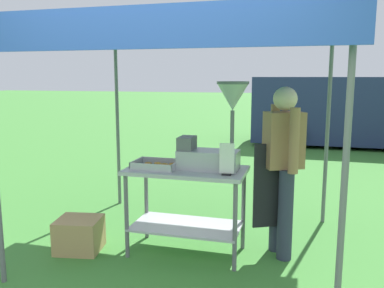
{
  "coord_description": "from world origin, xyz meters",
  "views": [
    {
      "loc": [
        1.03,
        -2.21,
        1.7
      ],
      "look_at": [
        -0.03,
        1.58,
        1.04
      ],
      "focal_mm": 37.96,
      "sensor_mm": 36.0,
      "label": 1
    }
  ],
  "objects": [
    {
      "name": "van_navy",
      "position": [
        2.33,
        8.58,
        0.88
      ],
      "size": [
        5.1,
        2.14,
        1.69
      ],
      "color": "navy",
      "rests_on": "ground"
    },
    {
      "name": "stall_canopy",
      "position": [
        -0.03,
        1.48,
        2.08
      ],
      "size": [
        2.83,
        2.42,
        2.16
      ],
      "color": "slate",
      "rests_on": "ground"
    },
    {
      "name": "donut_fryer",
      "position": [
        0.25,
        1.41,
        1.17
      ],
      "size": [
        0.64,
        0.29,
        0.82
      ],
      "color": "#B7B7BC",
      "rests_on": "donut_cart"
    },
    {
      "name": "vendor",
      "position": [
        0.85,
        1.58,
        0.9
      ],
      "size": [
        0.46,
        0.52,
        1.61
      ],
      "color": "#2D3347",
      "rests_on": "ground"
    },
    {
      "name": "donut_tray",
      "position": [
        -0.3,
        1.32,
        0.86
      ],
      "size": [
        0.42,
        0.31,
        0.07
      ],
      "color": "#B7B7BC",
      "rests_on": "donut_cart"
    },
    {
      "name": "ground_plane",
      "position": [
        0.0,
        6.0,
        0.0
      ],
      "size": [
        70.0,
        70.0,
        0.0
      ],
      "primitive_type": "plane",
      "color": "#3D7F33"
    },
    {
      "name": "donut_cart",
      "position": [
        -0.03,
        1.38,
        0.62
      ],
      "size": [
        1.13,
        0.59,
        0.84
      ],
      "color": "#B7B7BC",
      "rests_on": "ground"
    },
    {
      "name": "menu_sign",
      "position": [
        0.39,
        1.22,
        0.97
      ],
      "size": [
        0.13,
        0.05,
        0.29
      ],
      "color": "black",
      "rests_on": "donut_cart"
    },
    {
      "name": "supply_crate",
      "position": [
        -1.06,
        1.14,
        0.16
      ],
      "size": [
        0.48,
        0.44,
        0.32
      ],
      "color": "tan",
      "rests_on": "ground"
    }
  ]
}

